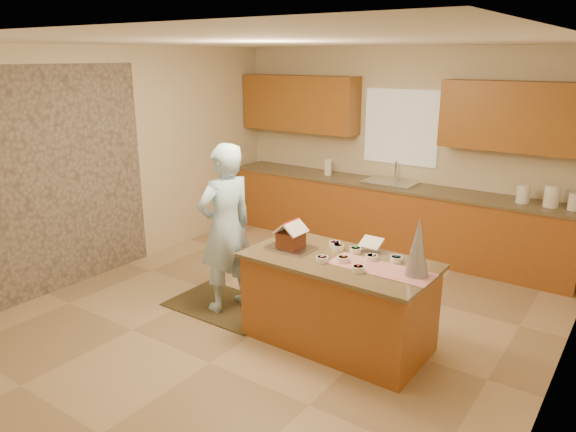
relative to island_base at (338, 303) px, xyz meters
The scene contains 28 objects.
floor 0.85m from the island_base, 165.90° to the left, with size 5.50×5.50×0.00m, color tan.
ceiling 2.42m from the island_base, 165.90° to the left, with size 5.50×5.50×0.00m, color silver.
wall_back 3.17m from the island_base, 103.95° to the left, with size 5.50×5.50×0.00m, color beige.
wall_front 2.83m from the island_base, 105.84° to the right, with size 5.50×5.50×0.00m, color beige.
wall_left 3.37m from the island_base, behind, with size 5.50×5.50×0.00m, color beige.
wall_right 2.02m from the island_base, ahead, with size 5.50×5.50×0.00m, color beige.
stone_accent 3.38m from the island_base, 169.11° to the right, with size 2.50×2.50×0.00m, color gray.
window_curtain 3.24m from the island_base, 104.09° to the left, with size 1.05×0.03×1.00m, color white.
back_counter_base 2.73m from the island_base, 105.47° to the left, with size 4.80×0.60×0.88m, color brown.
back_counter_top 2.78m from the island_base, 105.47° to the left, with size 4.85×0.63×0.04m, color olive.
upper_cabinet_left 3.88m from the island_base, 129.61° to the left, with size 1.85×0.35×0.80m, color brown.
upper_cabinet_right 3.24m from the island_base, 73.38° to the left, with size 1.85×0.35×0.80m, color brown.
sink 2.78m from the island_base, 105.47° to the left, with size 0.70×0.45×0.12m, color silver.
faucet 2.98m from the island_base, 104.52° to the left, with size 0.03×0.03×0.28m, color silver.
island_base is the anchor object (origin of this frame).
island_top 0.42m from the island_base, 90.00° to the right, with size 1.71×0.89×0.04m, color olive.
table_runner 0.60m from the island_base, ahead, with size 0.91×0.33×0.01m, color #A70B11.
baking_tray 0.67m from the island_base, behind, with size 0.42×0.31×0.02m, color silver.
cookbook 0.64m from the island_base, 67.67° to the left, with size 0.20×0.02×0.16m, color white.
tinsel_tree 0.99m from the island_base, ahead, with size 0.20×0.20×0.50m, color silver.
rug 1.42m from the island_base, behind, with size 1.19×0.78×0.01m, color black.
boy 1.40m from the island_base, behind, with size 0.64×0.42×1.75m, color #B0DCFA.
canister_a 2.87m from the island_base, 69.92° to the left, with size 0.15×0.15×0.21m, color white.
canister_b 2.99m from the island_base, 64.27° to the left, with size 0.17×0.17×0.25m, color white.
canister_c 3.09m from the island_base, 60.25° to the left, with size 0.13×0.13×0.19m, color white.
paper_towel 3.20m from the island_base, 122.83° to the left, with size 0.10×0.10×0.23m, color white.
gingerbread_house 0.75m from the island_base, behind, with size 0.25×0.26×0.26m.
candy_bowls 0.48m from the island_base, 42.97° to the left, with size 0.75×0.53×0.05m.
Camera 1 is at (2.94, -4.14, 2.59)m, focal length 33.58 mm.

